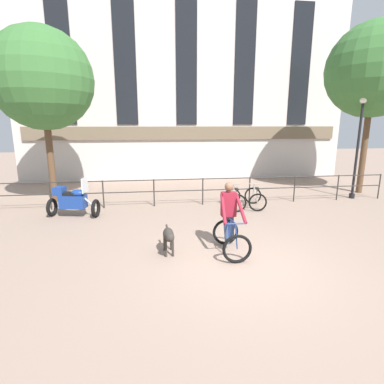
{
  "coord_description": "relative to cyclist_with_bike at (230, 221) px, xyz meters",
  "views": [
    {
      "loc": [
        -1.87,
        -5.96,
        3.07
      ],
      "look_at": [
        -0.72,
        2.86,
        1.05
      ],
      "focal_mm": 28.0,
      "sensor_mm": 36.0,
      "label": 1
    }
  ],
  "objects": [
    {
      "name": "building_facade",
      "position": [
        0.06,
        10.2,
        4.87
      ],
      "size": [
        18.0,
        0.72,
        11.31
      ],
      "color": "beige",
      "rests_on": "ground_plane"
    },
    {
      "name": "parked_bicycle_near_lamp",
      "position": [
        1.16,
        3.75,
        -0.41
      ],
      "size": [
        0.75,
        1.16,
        0.86
      ],
      "rotation": [
        0.0,
        0.0,
        3.06
      ],
      "color": "black",
      "rests_on": "ground_plane"
    },
    {
      "name": "cyclist_with_bike",
      "position": [
        0.0,
        0.0,
        0.0
      ],
      "size": [
        0.68,
        1.17,
        1.7
      ],
      "rotation": [
        0.0,
        0.0,
        0.0
      ],
      "color": "black",
      "rests_on": "ground_plane"
    },
    {
      "name": "tree_canalside_right",
      "position": [
        7.54,
        5.57,
        4.52
      ],
      "size": [
        3.93,
        3.93,
        7.26
      ],
      "color": "brown",
      "rests_on": "ground_plane"
    },
    {
      "name": "parked_motorcycle",
      "position": [
        -4.53,
        3.42,
        -0.2
      ],
      "size": [
        1.74,
        0.95,
        1.35
      ],
      "rotation": [
        0.0,
        0.0,
        1.36
      ],
      "color": "black",
      "rests_on": "ground_plane"
    },
    {
      "name": "dog",
      "position": [
        -1.49,
        -0.03,
        -0.29
      ],
      "size": [
        0.28,
        1.01,
        0.66
      ],
      "rotation": [
        0.0,
        0.0,
        0.05
      ],
      "color": "#332D28",
      "rests_on": "ground_plane"
    },
    {
      "name": "tree_canalside_left",
      "position": [
        -5.82,
        5.67,
        3.93
      ],
      "size": [
        3.74,
        3.74,
        6.58
      ],
      "color": "brown",
      "rests_on": "ground_plane"
    },
    {
      "name": "canal_railing",
      "position": [
        0.06,
        4.41,
        -0.05
      ],
      "size": [
        15.05,
        0.05,
        1.05
      ],
      "color": "#2D2B28",
      "rests_on": "ground_plane"
    },
    {
      "name": "street_lamp",
      "position": [
        6.52,
        4.62,
        1.57
      ],
      "size": [
        0.28,
        0.28,
        4.15
      ],
      "color": "black",
      "rests_on": "ground_plane"
    },
    {
      "name": "parked_bicycle_mid_left",
      "position": [
        1.96,
        3.75,
        -0.41
      ],
      "size": [
        0.83,
        1.2,
        0.86
      ],
      "rotation": [
        0.0,
        0.0,
        2.98
      ],
      "color": "black",
      "rests_on": "ground_plane"
    },
    {
      "name": "ground_plane",
      "position": [
        0.06,
        -0.79,
        -0.76
      ],
      "size": [
        60.0,
        60.0,
        0.0
      ],
      "primitive_type": "plane",
      "color": "gray"
    }
  ]
}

